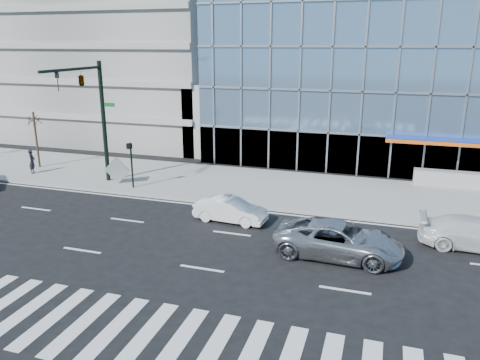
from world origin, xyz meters
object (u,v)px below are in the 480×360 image
at_px(street_tree_near, 34,120).
at_px(tilted_panel, 117,170).
at_px(traffic_signal, 88,94).
at_px(white_suv, 476,234).
at_px(white_sedan, 230,210).
at_px(silver_suv, 339,240).
at_px(pedestrian, 32,161).
at_px(ped_signal_post, 131,158).

relative_size(street_tree_near, tilted_panel, 3.25).
distance_m(traffic_signal, street_tree_near, 7.96).
bearing_deg(white_suv, white_sedan, 90.69).
bearing_deg(white_sedan, silver_suv, -109.36).
bearing_deg(silver_suv, white_sedan, 69.06).
xyz_separation_m(traffic_signal, pedestrian, (-6.22, 1.34, -5.15)).
distance_m(ped_signal_post, tilted_panel, 1.89).
height_order(street_tree_near, tilted_panel, street_tree_near).
distance_m(ped_signal_post, white_suv, 20.18).
bearing_deg(silver_suv, tilted_panel, 69.35).
bearing_deg(traffic_signal, pedestrian, 167.86).
height_order(traffic_signal, tilted_panel, traffic_signal).
distance_m(ped_signal_post, pedestrian, 8.84).
xyz_separation_m(white_sedan, tilted_panel, (-9.33, 3.93, 0.42)).
bearing_deg(pedestrian, ped_signal_post, -119.21).
xyz_separation_m(street_tree_near, tilted_panel, (8.05, -1.98, -2.71)).
distance_m(traffic_signal, silver_suv, 18.12).
xyz_separation_m(silver_suv, pedestrian, (-22.60, 6.91, 0.22)).
bearing_deg(traffic_signal, ped_signal_post, 8.52).
bearing_deg(tilted_panel, ped_signal_post, -26.96).
relative_size(traffic_signal, white_sedan, 2.04).
relative_size(white_suv, white_sedan, 1.28).
distance_m(white_suv, white_sedan, 12.00).
distance_m(white_sedan, tilted_panel, 10.14).
bearing_deg(white_sedan, ped_signal_post, 70.92).
relative_size(traffic_signal, ped_signal_post, 2.67).
height_order(traffic_signal, silver_suv, traffic_signal).
xyz_separation_m(traffic_signal, ped_signal_post, (2.50, 0.37, -4.02)).
relative_size(silver_suv, tilted_panel, 4.39).
height_order(white_sedan, pedestrian, pedestrian).
height_order(street_tree_near, white_suv, street_tree_near).
bearing_deg(street_tree_near, white_suv, -10.98).
distance_m(silver_suv, pedestrian, 23.63).
xyz_separation_m(street_tree_near, silver_suv, (23.39, -8.50, -2.99)).
xyz_separation_m(traffic_signal, street_tree_near, (-7.00, 2.93, -2.39)).
height_order(silver_suv, white_sedan, silver_suv).
relative_size(silver_suv, white_sedan, 1.45).
bearing_deg(street_tree_near, silver_suv, -19.97).
relative_size(ped_signal_post, tilted_panel, 2.31).
bearing_deg(silver_suv, traffic_signal, 73.61).
bearing_deg(ped_signal_post, traffic_signal, -171.48).
xyz_separation_m(ped_signal_post, street_tree_near, (-9.50, 2.56, 1.64)).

